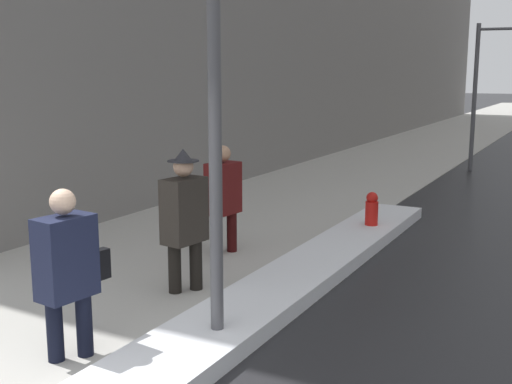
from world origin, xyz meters
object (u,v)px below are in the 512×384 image
object	(u,v)px
pedestrian_nearside	(223,194)
fire_hydrant	(372,214)
pedestrian_trailing	(184,215)
traffic_light_near	(505,65)
lamp_post	(214,16)
pedestrian_with_shoulder_bag	(68,266)

from	to	relation	value
pedestrian_nearside	fire_hydrant	world-z (taller)	pedestrian_nearside
pedestrian_trailing	pedestrian_nearside	xyz separation A→B (m)	(-0.44, 1.60, -0.07)
traffic_light_near	fire_hydrant	distance (m)	8.28
lamp_post	fire_hydrant	distance (m)	5.35
traffic_light_near	pedestrian_trailing	world-z (taller)	traffic_light_near
lamp_post	pedestrian_with_shoulder_bag	distance (m)	2.51
pedestrian_with_shoulder_bag	fire_hydrant	xyz separation A→B (m)	(0.99, 5.48, -0.51)
traffic_light_near	fire_hydrant	size ratio (longest dim) A/B	5.34
lamp_post	pedestrian_with_shoulder_bag	size ratio (longest dim) A/B	3.24
lamp_post	traffic_light_near	xyz separation A→B (m)	(0.80, 12.54, -0.29)
lamp_post	pedestrian_nearside	distance (m)	3.80
pedestrian_with_shoulder_bag	fire_hydrant	size ratio (longest dim) A/B	2.21
lamp_post	pedestrian_with_shoulder_bag	bearing A→B (deg)	-140.48
traffic_light_near	pedestrian_with_shoulder_bag	distance (m)	13.62
pedestrian_trailing	fire_hydrant	distance (m)	3.74
traffic_light_near	pedestrian_nearside	distance (m)	10.26
traffic_light_near	fire_hydrant	world-z (taller)	traffic_light_near
pedestrian_trailing	pedestrian_with_shoulder_bag	bearing A→B (deg)	10.89
lamp_post	pedestrian_nearside	world-z (taller)	lamp_post
lamp_post	pedestrian_nearside	xyz separation A→B (m)	(-1.56, 2.73, -2.14)
fire_hydrant	pedestrian_trailing	bearing A→B (deg)	-107.24
traffic_light_near	pedestrian_with_shoulder_bag	xyz separation A→B (m)	(-1.81, -13.38, -1.84)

